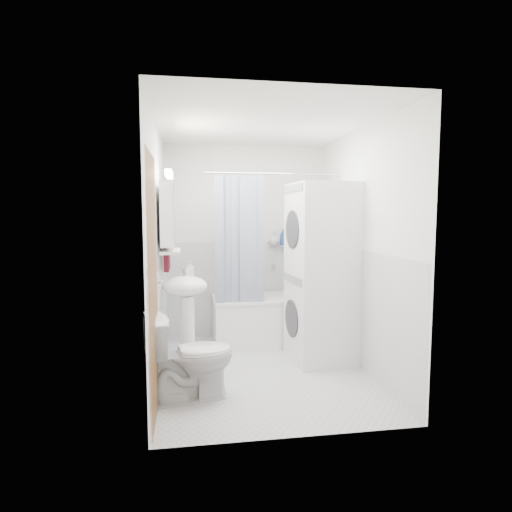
{
  "coord_description": "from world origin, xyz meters",
  "views": [
    {
      "loc": [
        -0.72,
        -4.07,
        1.56
      ],
      "look_at": [
        -0.05,
        0.15,
        1.14
      ],
      "focal_mm": 30.0,
      "sensor_mm": 36.0,
      "label": 1
    }
  ],
  "objects": [
    {
      "name": "washer_dryer",
      "position": [
        0.68,
        0.23,
        0.94
      ],
      "size": [
        0.72,
        0.71,
        1.87
      ],
      "rotation": [
        0.0,
        0.0,
        0.08
      ],
      "color": "white",
      "rests_on": "ground"
    },
    {
      "name": "curtain_rod",
      "position": [
        0.3,
        0.63,
        2.0
      ],
      "size": [
        1.67,
        0.02,
        0.02
      ],
      "primitive_type": "cylinder",
      "rotation": [
        0.0,
        1.57,
        0.0
      ],
      "color": "silver",
      "rests_on": "room_walls"
    },
    {
      "name": "sink",
      "position": [
        -0.75,
        0.14,
        0.7
      ],
      "size": [
        0.44,
        0.37,
        1.04
      ],
      "color": "white",
      "rests_on": "ground"
    },
    {
      "name": "bathtub",
      "position": [
        0.3,
        0.92,
        0.31
      ],
      "size": [
        1.49,
        0.7,
        0.57
      ],
      "color": "white",
      "rests_on": "ground"
    },
    {
      "name": "shampoo_b",
      "position": [
        0.47,
        1.24,
        1.2
      ],
      "size": [
        0.08,
        0.21,
        0.08
      ],
      "primitive_type": "imported",
      "color": "#254A96",
      "rests_on": "shower_caddy"
    },
    {
      "name": "shelf_cup",
      "position": [
        -0.89,
        0.22,
        1.26
      ],
      "size": [
        0.1,
        0.09,
        0.1
      ],
      "primitive_type": "imported",
      "color": "gray",
      "rests_on": "shelf"
    },
    {
      "name": "shower_caddy",
      "position": [
        0.55,
        1.24,
        1.15
      ],
      "size": [
        0.22,
        0.06,
        0.02
      ],
      "primitive_type": "cube",
      "color": "silver",
      "rests_on": "room_walls"
    },
    {
      "name": "shelf_bottle",
      "position": [
        -0.89,
        -0.05,
        1.25
      ],
      "size": [
        0.07,
        0.18,
        0.07
      ],
      "primitive_type": "imported",
      "color": "gray",
      "rests_on": "shelf"
    },
    {
      "name": "room_walls",
      "position": [
        0.0,
        0.0,
        1.49
      ],
      "size": [
        2.6,
        2.6,
        2.6
      ],
      "color": "white",
      "rests_on": "ground"
    },
    {
      "name": "soap_pump",
      "position": [
        -0.71,
        0.25,
        0.95
      ],
      "size": [
        0.08,
        0.17,
        0.08
      ],
      "primitive_type": "imported",
      "color": "gray",
      "rests_on": "sink"
    },
    {
      "name": "wainscot",
      "position": [
        0.0,
        0.29,
        0.6
      ],
      "size": [
        1.98,
        2.58,
        2.58
      ],
      "color": "white",
      "rests_on": "ground"
    },
    {
      "name": "towel",
      "position": [
        -0.94,
        0.4,
        1.44
      ],
      "size": [
        0.07,
        0.37,
        0.9
      ],
      "color": "#5B0F25",
      "rests_on": "room_walls"
    },
    {
      "name": "shampoo_a",
      "position": [
        0.35,
        1.24,
        1.23
      ],
      "size": [
        0.13,
        0.17,
        0.13
      ],
      "primitive_type": "imported",
      "color": "gray",
      "rests_on": "shower_caddy"
    },
    {
      "name": "floor",
      "position": [
        0.0,
        0.0,
        0.0
      ],
      "size": [
        2.6,
        2.6,
        0.0
      ],
      "primitive_type": "plane",
      "color": "#B3B3B8",
      "rests_on": "ground"
    },
    {
      "name": "tub_spout",
      "position": [
        0.5,
        1.25,
        0.89
      ],
      "size": [
        0.04,
        0.12,
        0.04
      ],
      "primitive_type": "cylinder",
      "rotation": [
        1.57,
        0.0,
        0.0
      ],
      "color": "silver",
      "rests_on": "room_walls"
    },
    {
      "name": "toilet",
      "position": [
        -0.72,
        -0.54,
        0.36
      ],
      "size": [
        0.8,
        0.54,
        0.72
      ],
      "primitive_type": "imported",
      "rotation": [
        0.0,
        0.0,
        1.75
      ],
      "color": "white",
      "rests_on": "ground"
    },
    {
      "name": "shelf",
      "position": [
        -0.89,
        0.1,
        1.2
      ],
      "size": [
        0.18,
        0.54,
        0.02
      ],
      "primitive_type": "cube",
      "color": "silver",
      "rests_on": "room_walls"
    },
    {
      "name": "medicine_cabinet",
      "position": [
        -0.9,
        0.1,
        1.57
      ],
      "size": [
        0.13,
        0.5,
        0.71
      ],
      "color": "white",
      "rests_on": "room_walls"
    },
    {
      "name": "shower_curtain",
      "position": [
        -0.16,
        0.63,
        1.25
      ],
      "size": [
        0.55,
        0.02,
        1.45
      ],
      "color": "#141E47",
      "rests_on": "curtain_rod"
    },
    {
      "name": "door",
      "position": [
        -0.95,
        -0.55,
        1.0
      ],
      "size": [
        0.05,
        2.0,
        2.0
      ],
      "color": "brown",
      "rests_on": "ground"
    }
  ]
}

